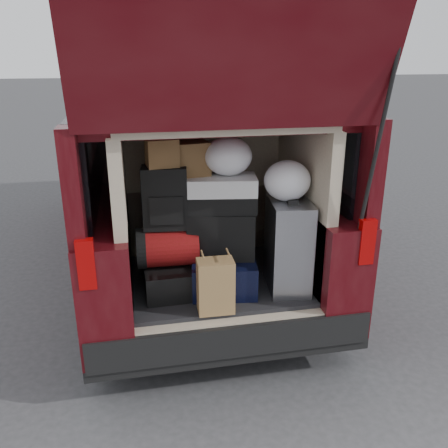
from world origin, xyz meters
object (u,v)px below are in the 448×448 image
at_px(kraft_bag, 216,286).
at_px(red_duffel, 168,247).
at_px(black_hardshell, 170,276).
at_px(navy_hardshell, 223,270).
at_px(black_soft_case, 221,233).
at_px(twotone_duffel, 217,193).
at_px(backpack, 165,197).
at_px(silver_roller, 288,245).

height_order(kraft_bag, red_duffel, red_duffel).
bearing_deg(black_hardshell, navy_hardshell, -4.90).
bearing_deg(black_soft_case, twotone_duffel, 161.60).
xyz_separation_m(kraft_bag, red_duffel, (-0.27, 0.35, 0.16)).
bearing_deg(black_hardshell, backpack, 176.90).
relative_size(black_hardshell, black_soft_case, 1.08).
height_order(silver_roller, backpack, backpack).
relative_size(navy_hardshell, backpack, 1.28).
xyz_separation_m(kraft_bag, backpack, (-0.27, 0.37, 0.50)).
xyz_separation_m(black_hardshell, backpack, (-0.01, 0.00, 0.58)).
xyz_separation_m(silver_roller, red_duffel, (-0.84, 0.11, 0.01)).
bearing_deg(twotone_duffel, backpack, -170.50).
xyz_separation_m(navy_hardshell, twotone_duffel, (-0.04, 0.03, 0.57)).
distance_m(backpack, twotone_duffel, 0.35).
bearing_deg(twotone_duffel, black_hardshell, -170.42).
bearing_deg(navy_hardshell, twotone_duffel, 150.50).
relative_size(kraft_bag, black_soft_case, 0.78).
xyz_separation_m(kraft_bag, black_soft_case, (0.11, 0.36, 0.22)).
height_order(silver_roller, black_soft_case, silver_roller).
distance_m(red_duffel, black_soft_case, 0.38).
distance_m(red_duffel, backpack, 0.35).
xyz_separation_m(black_hardshell, red_duffel, (-0.01, -0.02, 0.24)).
height_order(kraft_bag, twotone_duffel, twotone_duffel).
xyz_separation_m(red_duffel, twotone_duffel, (0.35, 0.03, 0.35)).
height_order(red_duffel, twotone_duffel, twotone_duffel).
bearing_deg(backpack, black_soft_case, 4.22).
xyz_separation_m(navy_hardshell, red_duffel, (-0.39, 0.00, 0.22)).
relative_size(black_soft_case, twotone_duffel, 0.87).
bearing_deg(backpack, navy_hardshell, 2.11).
bearing_deg(navy_hardshell, red_duffel, -172.35).
bearing_deg(twotone_duffel, red_duffel, -166.73).
bearing_deg(kraft_bag, twotone_duffel, 79.11).
bearing_deg(black_hardshell, silver_roller, -10.17).
distance_m(silver_roller, red_duffel, 0.84).
bearing_deg(twotone_duffel, navy_hardshell, -28.43).
xyz_separation_m(black_hardshell, black_soft_case, (0.37, -0.01, 0.30)).
bearing_deg(silver_roller, black_hardshell, 177.91).
bearing_deg(backpack, silver_roller, -3.12).
distance_m(silver_roller, kraft_bag, 0.63).
relative_size(black_hardshell, navy_hardshell, 0.92).
xyz_separation_m(red_duffel, black_soft_case, (0.38, 0.01, 0.07)).
bearing_deg(black_soft_case, backpack, -170.94).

